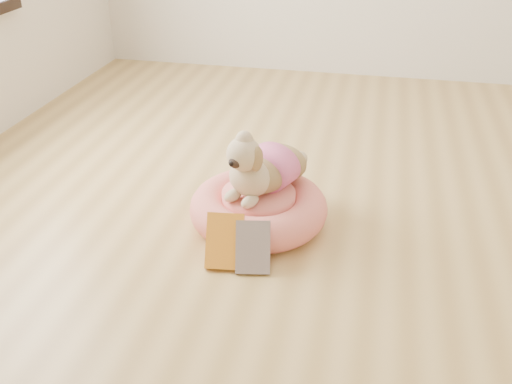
% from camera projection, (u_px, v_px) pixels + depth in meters
% --- Properties ---
extents(floor, '(4.50, 4.50, 0.00)m').
position_uv_depth(floor, '(337.00, 242.00, 2.33)').
color(floor, '#B18949').
rests_on(floor, ground).
extents(pet_bed, '(0.59, 0.59, 0.15)m').
position_uv_depth(pet_bed, '(259.00, 208.00, 2.42)').
color(pet_bed, '#ED7C5C').
rests_on(pet_bed, floor).
extents(dog, '(0.44, 0.51, 0.31)m').
position_uv_depth(dog, '(262.00, 156.00, 2.33)').
color(dog, brown).
rests_on(dog, pet_bed).
extents(book_yellow, '(0.16, 0.16, 0.19)m').
position_uv_depth(book_yellow, '(225.00, 241.00, 2.16)').
color(book_yellow, gold).
rests_on(book_yellow, floor).
extents(book_white, '(0.15, 0.15, 0.18)m').
position_uv_depth(book_white, '(253.00, 247.00, 2.14)').
color(book_white, silver).
rests_on(book_white, floor).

